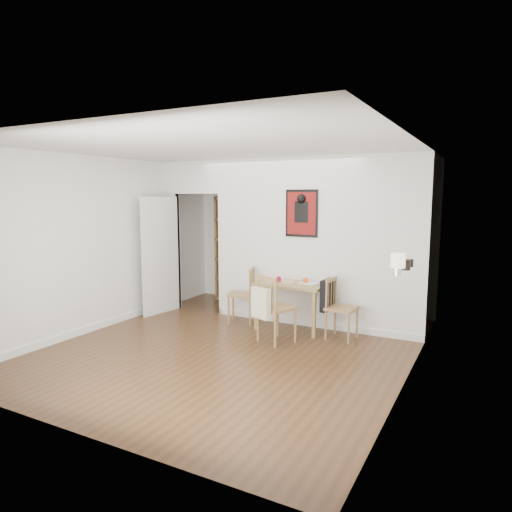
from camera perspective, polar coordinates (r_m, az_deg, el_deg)
The scene contains 15 objects.
ground at distance 6.29m, azimuth -2.64°, elevation -11.17°, with size 5.20×5.20×0.00m, color #4F2D19.
room_shell at distance 7.14m, azimuth 3.47°, elevation 1.76°, with size 5.20×5.20×5.20m.
dining_table at distance 6.92m, azimuth 4.50°, elevation -4.06°, with size 1.05×0.67×0.71m.
chair_left at distance 7.31m, azimuth -1.86°, elevation -4.88°, with size 0.56×0.56×0.89m.
chair_right at distance 6.57m, azimuth 10.53°, elevation -6.38°, with size 0.52×0.46×0.87m.
chair_front at distance 6.31m, azimuth 2.48°, elevation -6.54°, with size 0.62×0.65×0.95m.
bookshelf at distance 8.70m, azimuth -2.30°, elevation 0.78°, with size 0.84×0.34×2.00m.
fireplace at distance 5.63m, azimuth 18.18°, elevation -7.28°, with size 0.45×1.25×1.16m.
red_glass at distance 6.93m, azimuth 2.85°, elevation -2.94°, with size 0.07×0.07×0.09m, color maroon.
orange_fruit at distance 6.88m, azimuth 6.17°, elevation -3.06°, with size 0.09×0.09×0.09m, color #F24F0C.
placemat at distance 7.00m, azimuth 3.27°, elevation -3.18°, with size 0.39×0.29×0.00m, color beige.
notebook at distance 6.87m, azimuth 6.66°, elevation -3.39°, with size 0.29×0.21×0.01m, color silver.
mantel_lamp at distance 5.14m, azimuth 17.32°, elevation -0.71°, with size 0.16×0.16×0.25m.
ceramic_jar_a at distance 5.58m, azimuth 18.23°, elevation -1.04°, with size 0.10×0.10×0.12m, color black.
ceramic_jar_b at distance 5.84m, azimuth 18.71°, elevation -0.83°, with size 0.08×0.08×0.10m, color black.
Camera 1 is at (3.03, -5.13, 2.03)m, focal length 32.00 mm.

